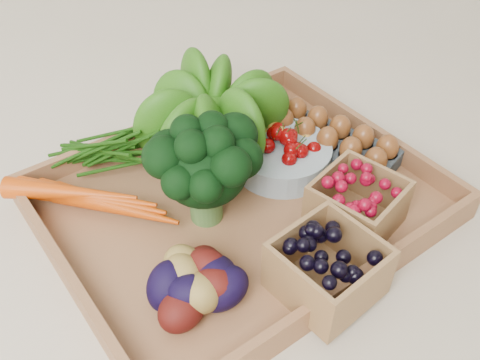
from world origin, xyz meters
TOP-DOWN VIEW (x-y plane):
  - ground at (0.00, 0.00)m, footprint 4.00×4.00m
  - tray at (0.00, 0.00)m, footprint 0.55×0.45m
  - carrots at (-0.19, 0.12)m, footprint 0.22×0.16m
  - lettuce at (0.04, 0.13)m, footprint 0.16×0.16m
  - broccoli at (-0.06, 0.01)m, footprint 0.16×0.16m
  - cherry_bowl at (0.10, 0.03)m, footprint 0.16×0.16m
  - egg_carton at (0.19, 0.02)m, footprint 0.16×0.27m
  - potatoes at (-0.14, -0.11)m, footprint 0.14×0.14m
  - punnet_blackberry at (-0.01, -0.19)m, footprint 0.13×0.13m
  - punnet_raspberry at (0.11, -0.13)m, footprint 0.13×0.13m

SIDE VIEW (x-z plane):
  - ground at x=0.00m, z-range 0.00..0.00m
  - tray at x=0.00m, z-range 0.00..0.01m
  - egg_carton at x=0.19m, z-range 0.01..0.05m
  - cherry_bowl at x=0.10m, z-range 0.01..0.06m
  - carrots at x=-0.19m, z-range 0.01..0.07m
  - punnet_raspberry at x=0.11m, z-range 0.01..0.09m
  - punnet_blackberry at x=-0.01m, z-range 0.01..0.10m
  - potatoes at x=-0.14m, z-range 0.01..0.10m
  - broccoli at x=-0.06m, z-range 0.02..0.14m
  - lettuce at x=0.04m, z-range 0.02..0.18m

